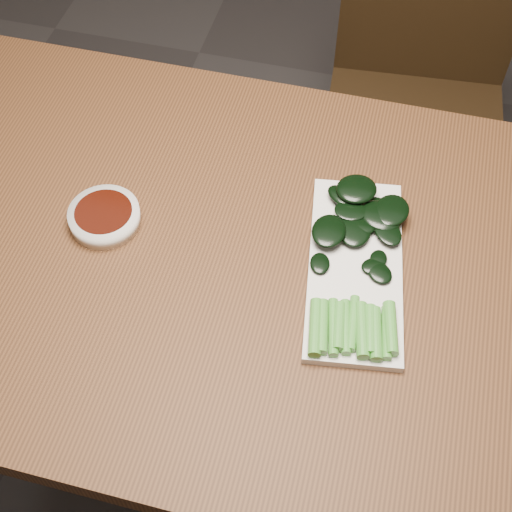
{
  "coord_description": "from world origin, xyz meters",
  "views": [
    {
      "loc": [
        0.15,
        -0.62,
        1.65
      ],
      "look_at": [
        -0.01,
        -0.0,
        0.76
      ],
      "focal_mm": 50.0,
      "sensor_mm": 36.0,
      "label": 1
    }
  ],
  "objects_px": {
    "serving_plate": "(355,268)",
    "gai_lan": "(359,258)",
    "table": "(260,283)",
    "chair_far": "(418,92)",
    "sauce_bowl": "(105,217)"
  },
  "relations": [
    {
      "from": "sauce_bowl",
      "to": "gai_lan",
      "type": "xyz_separation_m",
      "value": [
        0.41,
        0.01,
        0.01
      ]
    },
    {
      "from": "chair_far",
      "to": "serving_plate",
      "type": "height_order",
      "value": "chair_far"
    },
    {
      "from": "serving_plate",
      "to": "gai_lan",
      "type": "xyz_separation_m",
      "value": [
        0.0,
        0.01,
        0.02
      ]
    },
    {
      "from": "table",
      "to": "serving_plate",
      "type": "height_order",
      "value": "serving_plate"
    },
    {
      "from": "table",
      "to": "serving_plate",
      "type": "bearing_deg",
      "value": 5.33
    },
    {
      "from": "table",
      "to": "gai_lan",
      "type": "relative_size",
      "value": 4.04
    },
    {
      "from": "gai_lan",
      "to": "chair_far",
      "type": "bearing_deg",
      "value": 85.64
    },
    {
      "from": "sauce_bowl",
      "to": "gai_lan",
      "type": "distance_m",
      "value": 0.41
    },
    {
      "from": "sauce_bowl",
      "to": "table",
      "type": "bearing_deg",
      "value": -1.47
    },
    {
      "from": "table",
      "to": "serving_plate",
      "type": "distance_m",
      "value": 0.17
    },
    {
      "from": "serving_plate",
      "to": "gai_lan",
      "type": "height_order",
      "value": "gai_lan"
    },
    {
      "from": "table",
      "to": "gai_lan",
      "type": "distance_m",
      "value": 0.18
    },
    {
      "from": "table",
      "to": "chair_far",
      "type": "height_order",
      "value": "chair_far"
    },
    {
      "from": "table",
      "to": "chair_far",
      "type": "bearing_deg",
      "value": 74.63
    },
    {
      "from": "sauce_bowl",
      "to": "serving_plate",
      "type": "xyz_separation_m",
      "value": [
        0.4,
        0.01,
        -0.01
      ]
    }
  ]
}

